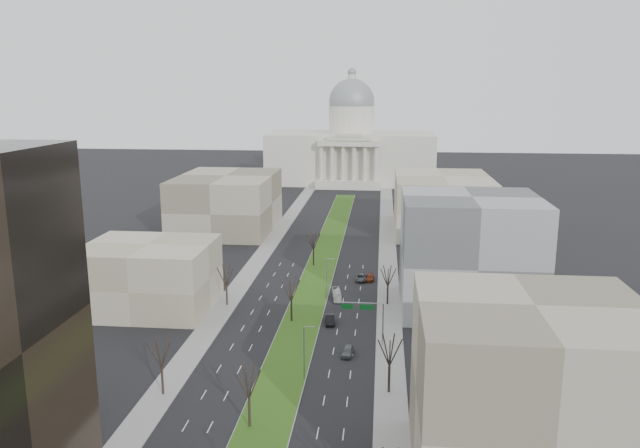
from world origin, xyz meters
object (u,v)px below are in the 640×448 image
Objects in this scene: car_grey_near at (348,351)px; car_red at (370,278)px; car_grey_far at (361,278)px; car_black at (330,319)px; box_van at (337,295)px.

car_red is (2.90, 43.77, -0.10)m from car_grey_near.
car_red is 2.14m from car_grey_far.
car_black is at bearing 114.91° from car_grey_near.
box_van reaches higher than car_black.
car_grey_near is 0.85× the size of car_grey_far.
car_grey_near is 0.64× the size of box_van.
car_black is 14.79m from box_van.
box_van is (-4.14, 29.50, 0.22)m from car_grey_near.
car_grey_far is at bearing 62.92° from box_van.
car_grey_near is 0.91× the size of car_black.
box_van is (-7.04, -14.27, 0.32)m from car_red.
car_grey_near is 43.87m from car_red.
box_van is at bearing -107.39° from car_grey_far.
car_grey_far is at bearing 71.41° from car_black.
car_red is 15.92m from box_van.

